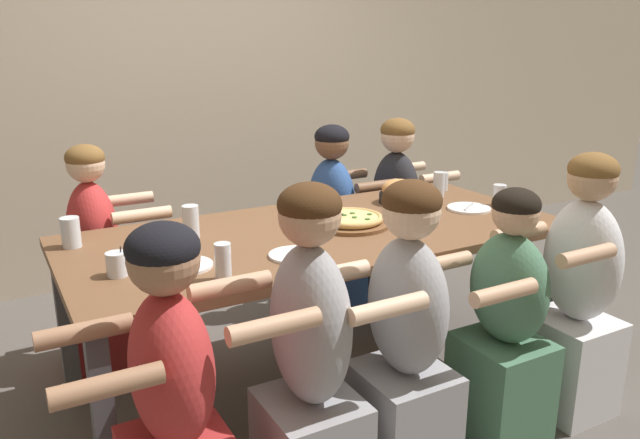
{
  "coord_description": "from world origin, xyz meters",
  "views": [
    {
      "loc": [
        -1.32,
        -2.36,
        1.62
      ],
      "look_at": [
        0.0,
        0.0,
        0.83
      ],
      "focal_mm": 35.0,
      "sensor_mm": 36.0,
      "label": 1
    }
  ],
  "objects_px": {
    "drinking_glass_a": "(191,224)",
    "drinking_glass_g": "(223,264)",
    "drinking_glass_c": "(71,234)",
    "diner_near_midright": "(504,330)",
    "diner_far_left": "(97,268)",
    "empty_plate_c": "(186,265)",
    "drinking_glass_b": "(418,212)",
    "diner_near_left": "(174,416)",
    "diner_far_midright": "(332,227)",
    "pizza_board_main": "(350,220)",
    "empty_plate_a": "(295,255)",
    "diner_far_right": "(395,215)",
    "skillet_bowl": "(399,192)",
    "drinking_glass_e": "(499,197)",
    "drinking_glass_d": "(442,183)",
    "diner_near_center": "(405,347)",
    "diner_near_midleft": "(309,370)",
    "diner_near_right": "(577,297)",
    "drinking_glass_f": "(439,186)",
    "cocktail_glass_blue": "(117,265)",
    "empty_plate_b": "(469,208)"
  },
  "relations": [
    {
      "from": "drinking_glass_g",
      "to": "diner_far_right",
      "type": "xyz_separation_m",
      "value": [
        1.55,
        1.09,
        -0.3
      ]
    },
    {
      "from": "drinking_glass_d",
      "to": "diner_near_left",
      "type": "bearing_deg",
      "value": -150.63
    },
    {
      "from": "diner_near_right",
      "to": "drinking_glass_a",
      "type": "bearing_deg",
      "value": 57.48
    },
    {
      "from": "drinking_glass_e",
      "to": "diner_near_right",
      "type": "relative_size",
      "value": 0.09
    },
    {
      "from": "empty_plate_a",
      "to": "cocktail_glass_blue",
      "type": "height_order",
      "value": "cocktail_glass_blue"
    },
    {
      "from": "diner_far_midright",
      "to": "diner_far_right",
      "type": "xyz_separation_m",
      "value": [
        0.47,
        -0.0,
        0.01
      ]
    },
    {
      "from": "empty_plate_b",
      "to": "empty_plate_c",
      "type": "distance_m",
      "value": 1.52
    },
    {
      "from": "diner_near_midright",
      "to": "drinking_glass_b",
      "type": "bearing_deg",
      "value": -2.04
    },
    {
      "from": "pizza_board_main",
      "to": "empty_plate_c",
      "type": "bearing_deg",
      "value": -168.58
    },
    {
      "from": "drinking_glass_c",
      "to": "diner_near_midleft",
      "type": "relative_size",
      "value": 0.11
    },
    {
      "from": "drinking_glass_g",
      "to": "diner_near_midright",
      "type": "height_order",
      "value": "diner_near_midright"
    },
    {
      "from": "empty_plate_c",
      "to": "cocktail_glass_blue",
      "type": "height_order",
      "value": "cocktail_glass_blue"
    },
    {
      "from": "empty_plate_c",
      "to": "diner_far_right",
      "type": "distance_m",
      "value": 1.88
    },
    {
      "from": "drinking_glass_e",
      "to": "diner_near_center",
      "type": "bearing_deg",
      "value": -148.76
    },
    {
      "from": "cocktail_glass_blue",
      "to": "diner_near_midleft",
      "type": "xyz_separation_m",
      "value": [
        0.48,
        -0.59,
        -0.27
      ]
    },
    {
      "from": "pizza_board_main",
      "to": "drinking_glass_a",
      "type": "height_order",
      "value": "drinking_glass_a"
    },
    {
      "from": "drinking_glass_e",
      "to": "diner_near_midleft",
      "type": "height_order",
      "value": "diner_near_midleft"
    },
    {
      "from": "empty_plate_c",
      "to": "diner_near_center",
      "type": "xyz_separation_m",
      "value": [
        0.63,
        -0.56,
        -0.25
      ]
    },
    {
      "from": "empty_plate_b",
      "to": "diner_far_left",
      "type": "distance_m",
      "value": 1.9
    },
    {
      "from": "drinking_glass_b",
      "to": "diner_far_midright",
      "type": "relative_size",
      "value": 0.1
    },
    {
      "from": "empty_plate_c",
      "to": "diner_far_left",
      "type": "relative_size",
      "value": 0.18
    },
    {
      "from": "skillet_bowl",
      "to": "drinking_glass_e",
      "type": "bearing_deg",
      "value": -35.47
    },
    {
      "from": "empty_plate_c",
      "to": "diner_near_left",
      "type": "relative_size",
      "value": 0.18
    },
    {
      "from": "diner_far_right",
      "to": "diner_near_center",
      "type": "xyz_separation_m",
      "value": [
        -1.0,
        -1.45,
        0.0
      ]
    },
    {
      "from": "pizza_board_main",
      "to": "drinking_glass_g",
      "type": "bearing_deg",
      "value": -154.38
    },
    {
      "from": "empty_plate_c",
      "to": "drinking_glass_b",
      "type": "relative_size",
      "value": 1.74
    },
    {
      "from": "drinking_glass_d",
      "to": "drinking_glass_e",
      "type": "bearing_deg",
      "value": -84.58
    },
    {
      "from": "pizza_board_main",
      "to": "diner_near_midright",
      "type": "relative_size",
      "value": 0.34
    },
    {
      "from": "diner_near_left",
      "to": "drinking_glass_f",
      "type": "bearing_deg",
      "value": -61.74
    },
    {
      "from": "diner_near_midright",
      "to": "diner_near_midleft",
      "type": "relative_size",
      "value": 0.9
    },
    {
      "from": "diner_near_midright",
      "to": "diner_far_left",
      "type": "height_order",
      "value": "diner_far_left"
    },
    {
      "from": "empty_plate_c",
      "to": "diner_far_midright",
      "type": "bearing_deg",
      "value": 37.48
    },
    {
      "from": "empty_plate_b",
      "to": "drinking_glass_e",
      "type": "bearing_deg",
      "value": -4.65
    },
    {
      "from": "drinking_glass_a",
      "to": "diner_near_midleft",
      "type": "distance_m",
      "value": 0.95
    },
    {
      "from": "diner_far_right",
      "to": "diner_near_right",
      "type": "bearing_deg",
      "value": -3.26
    },
    {
      "from": "diner_near_left",
      "to": "diner_far_midright",
      "type": "bearing_deg",
      "value": -43.81
    },
    {
      "from": "skillet_bowl",
      "to": "diner_near_center",
      "type": "xyz_separation_m",
      "value": [
        -0.66,
        -0.95,
        -0.3
      ]
    },
    {
      "from": "empty_plate_a",
      "to": "drinking_glass_b",
      "type": "bearing_deg",
      "value": 11.48
    },
    {
      "from": "empty_plate_a",
      "to": "diner_far_midright",
      "type": "bearing_deg",
      "value": 52.87
    },
    {
      "from": "drinking_glass_a",
      "to": "drinking_glass_g",
      "type": "height_order",
      "value": "drinking_glass_a"
    },
    {
      "from": "empty_plate_a",
      "to": "diner_near_midright",
      "type": "distance_m",
      "value": 0.9
    },
    {
      "from": "skillet_bowl",
      "to": "diner_far_midright",
      "type": "bearing_deg",
      "value": 103.39
    },
    {
      "from": "skillet_bowl",
      "to": "drinking_glass_f",
      "type": "bearing_deg",
      "value": 1.16
    },
    {
      "from": "drinking_glass_g",
      "to": "diner_far_midright",
      "type": "xyz_separation_m",
      "value": [
        1.09,
        1.09,
        -0.31
      ]
    },
    {
      "from": "empty_plate_c",
      "to": "diner_far_right",
      "type": "bearing_deg",
      "value": 28.73
    },
    {
      "from": "empty_plate_c",
      "to": "diner_far_left",
      "type": "bearing_deg",
      "value": 101.93
    },
    {
      "from": "drinking_glass_a",
      "to": "drinking_glass_g",
      "type": "xyz_separation_m",
      "value": [
        -0.05,
        -0.54,
        -0.0
      ]
    },
    {
      "from": "drinking_glass_c",
      "to": "drinking_glass_g",
      "type": "height_order",
      "value": "drinking_glass_g"
    },
    {
      "from": "diner_near_left",
      "to": "diner_near_midleft",
      "type": "bearing_deg",
      "value": -90.0
    },
    {
      "from": "empty_plate_c",
      "to": "cocktail_glass_blue",
      "type": "relative_size",
      "value": 1.86
    }
  ]
}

